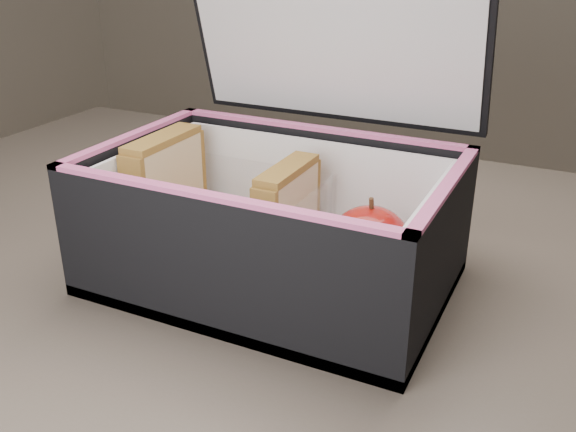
% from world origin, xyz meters
% --- Properties ---
extents(kitchen_table, '(1.20, 0.80, 0.75)m').
position_xyz_m(kitchen_table, '(0.00, 0.00, 0.66)').
color(kitchen_table, '#51463D').
rests_on(kitchen_table, ground).
extents(lunch_bag, '(0.31, 0.26, 0.31)m').
position_xyz_m(lunch_bag, '(0.00, -0.04, 0.82)').
color(lunch_bag, black).
rests_on(lunch_bag, kitchen_table).
extents(plastic_tub, '(0.18, 0.13, 0.07)m').
position_xyz_m(plastic_tub, '(-0.06, -0.04, 0.80)').
color(plastic_tub, white).
rests_on(plastic_tub, lunch_bag).
extents(sandwich_left, '(0.03, 0.10, 0.11)m').
position_xyz_m(sandwich_left, '(-0.12, -0.04, 0.82)').
color(sandwich_left, '#DBB984').
rests_on(sandwich_left, plastic_tub).
extents(sandwich_right, '(0.02, 0.09, 0.10)m').
position_xyz_m(sandwich_right, '(0.01, -0.04, 0.82)').
color(sandwich_right, '#DBB984').
rests_on(sandwich_right, plastic_tub).
extents(carrot_sticks, '(0.05, 0.14, 0.03)m').
position_xyz_m(carrot_sticks, '(-0.06, -0.04, 0.78)').
color(carrot_sticks, '#CF4B02').
rests_on(carrot_sticks, plastic_tub).
extents(paper_napkin, '(0.09, 0.09, 0.01)m').
position_xyz_m(paper_napkin, '(0.09, -0.04, 0.77)').
color(paper_napkin, white).
rests_on(paper_napkin, lunch_bag).
extents(red_apple, '(0.08, 0.08, 0.08)m').
position_xyz_m(red_apple, '(0.09, -0.03, 0.80)').
color(red_apple, maroon).
rests_on(red_apple, paper_napkin).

